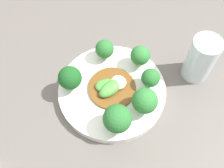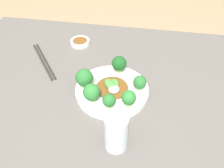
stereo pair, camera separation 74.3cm
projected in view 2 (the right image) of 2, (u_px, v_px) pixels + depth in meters
The scene contains 12 objects.
table at pixel (105, 156), 1.13m from camera, with size 1.14×0.87×0.77m.
plate at pixel (112, 91), 0.86m from camera, with size 0.24×0.24×0.02m.
broccoli_west at pixel (84, 78), 0.84m from camera, with size 0.06×0.06×0.07m.
broccoli_south at pixel (109, 100), 0.78m from camera, with size 0.04×0.04×0.05m.
broccoli_east at pixel (140, 82), 0.84m from camera, with size 0.04×0.04×0.05m.
broccoli_southeast at pixel (129, 98), 0.78m from camera, with size 0.04×0.04×0.06m.
broccoli_southwest at pixel (92, 92), 0.79m from camera, with size 0.05×0.05×0.06m.
broccoli_north at pixel (119, 64), 0.90m from camera, with size 0.05×0.05×0.06m.
stirfry_center at pixel (112, 87), 0.85m from camera, with size 0.11×0.11×0.02m.
drinking_glass at pixel (116, 132), 0.68m from camera, with size 0.06×0.06×0.11m.
chopsticks at pixel (44, 61), 0.99m from camera, with size 0.16×0.20×0.01m.
sauce_dish at pixel (80, 42), 1.08m from camera, with size 0.08×0.08×0.02m.
Camera 2 is at (0.13, -0.61, 1.38)m, focal length 42.00 mm.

